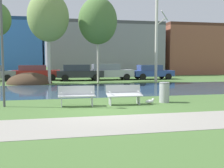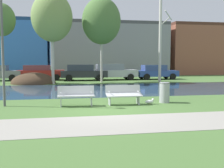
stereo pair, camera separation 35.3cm
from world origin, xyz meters
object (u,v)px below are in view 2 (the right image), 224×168
(bench_right, at_px, (124,94))
(parked_suv_fifth_blue, at_px, (156,72))
(seagull, at_px, (150,101))
(streetlamp, at_px, (2,27))
(parked_wagon_fourth_silver, at_px, (112,72))
(trash_bin, at_px, (164,92))
(parked_sedan_second_red, at_px, (40,72))
(bench_left, at_px, (76,95))
(parked_hatch_third_dark, at_px, (83,72))

(bench_right, bearing_deg, parked_suv_fifth_blue, 65.46)
(bench_right, relative_size, seagull, 3.45)
(streetlamp, relative_size, parked_wagon_fourth_silver, 1.07)
(seagull, bearing_deg, trash_bin, 23.35)
(streetlamp, height_order, parked_sedan_second_red, streetlamp)
(bench_left, distance_m, parked_hatch_third_dark, 14.88)
(parked_wagon_fourth_silver, bearing_deg, parked_sedan_second_red, 173.85)
(bench_right, xyz_separation_m, parked_wagon_fourth_silver, (2.27, 15.12, 0.36))
(bench_left, distance_m, parked_sedan_second_red, 16.13)
(streetlamp, distance_m, parked_sedan_second_red, 15.62)
(parked_suv_fifth_blue, bearing_deg, parked_sedan_second_red, 175.62)
(bench_right, relative_size, parked_suv_fifth_blue, 0.38)
(bench_left, distance_m, bench_right, 2.12)
(bench_left, bearing_deg, parked_suv_fifth_blue, 59.12)
(seagull, bearing_deg, bench_right, 172.23)
(parked_wagon_fourth_silver, xyz_separation_m, parked_suv_fifth_blue, (4.57, -0.13, -0.05))
(parked_hatch_third_dark, relative_size, parked_suv_fifth_blue, 1.07)
(streetlamp, relative_size, parked_hatch_third_dark, 1.13)
(bench_right, bearing_deg, bench_left, 180.00)
(parked_hatch_third_dark, distance_m, parked_wagon_fourth_silver, 3.03)
(parked_sedan_second_red, height_order, parked_wagon_fourth_silver, parked_wagon_fourth_silver)
(parked_wagon_fourth_silver, bearing_deg, parked_hatch_third_dark, -174.15)
(parked_wagon_fourth_silver, distance_m, parked_suv_fifth_blue, 4.58)
(bench_right, bearing_deg, parked_wagon_fourth_silver, 81.46)
(seagull, distance_m, parked_sedan_second_red, 17.17)
(streetlamp, bearing_deg, bench_left, -9.15)
(bench_right, xyz_separation_m, streetlamp, (-5.18, 0.49, 2.94))
(parked_wagon_fourth_silver, bearing_deg, seagull, -94.10)
(bench_right, relative_size, trash_bin, 1.68)
(bench_left, distance_m, trash_bin, 4.13)
(bench_left, relative_size, parked_wagon_fourth_silver, 0.34)
(parked_wagon_fourth_silver, bearing_deg, parked_suv_fifth_blue, -1.62)
(parked_wagon_fourth_silver, bearing_deg, trash_bin, -91.00)
(bench_right, xyz_separation_m, trash_bin, (2.01, 0.20, 0.02))
(trash_bin, xyz_separation_m, streetlamp, (-7.19, 0.29, 2.91))
(parked_sedan_second_red, relative_size, parked_suv_fifth_blue, 1.08)
(trash_bin, relative_size, parked_sedan_second_red, 0.21)
(bench_right, distance_m, parked_wagon_fourth_silver, 15.30)
(parked_hatch_third_dark, xyz_separation_m, parked_wagon_fourth_silver, (3.01, 0.31, 0.02))
(parked_hatch_third_dark, bearing_deg, parked_suv_fifth_blue, 1.36)
(bench_left, height_order, parked_hatch_third_dark, parked_hatch_third_dark)
(bench_right, height_order, parked_wagon_fourth_silver, parked_wagon_fourth_silver)
(bench_right, xyz_separation_m, seagull, (1.18, -0.16, -0.34))
(parked_sedan_second_red, bearing_deg, seagull, -69.35)
(parked_suv_fifth_blue, bearing_deg, streetlamp, -129.68)
(seagull, relative_size, parked_hatch_third_dark, 0.10)
(parked_sedan_second_red, bearing_deg, streetlamp, -91.15)
(bench_left, xyz_separation_m, bench_right, (2.12, 0.00, 0.00))
(trash_bin, bearing_deg, parked_suv_fifth_blue, 71.89)
(parked_sedan_second_red, relative_size, parked_hatch_third_dark, 1.01)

